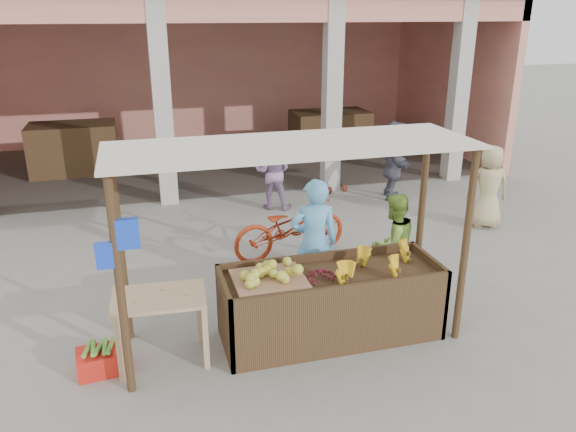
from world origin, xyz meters
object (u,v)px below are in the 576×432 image
object	(u,v)px
vendor_green	(393,241)
red_crate	(101,361)
side_table	(160,307)
vendor_blue	(314,239)
fruit_stall	(331,306)
motorcycle	(290,226)

from	to	relation	value
vendor_green	red_crate	bearing A→B (deg)	-3.74
side_table	vendor_blue	distance (m)	2.21
fruit_stall	red_crate	bearing A→B (deg)	-179.46
side_table	red_crate	size ratio (longest dim) A/B	2.09
side_table	motorcycle	xyz separation A→B (m)	(2.15, 2.37, -0.15)
red_crate	vendor_blue	xyz separation A→B (m)	(2.71, 0.85, 0.80)
fruit_stall	vendor_blue	size ratio (longest dim) A/B	1.40
vendor_blue	fruit_stall	bearing A→B (deg)	95.33
vendor_green	motorcycle	bearing A→B (deg)	-72.47
vendor_blue	vendor_green	bearing A→B (deg)	-169.96
fruit_stall	motorcycle	distance (m)	2.39
fruit_stall	motorcycle	world-z (taller)	motorcycle
fruit_stall	vendor_blue	distance (m)	0.98
red_crate	vendor_green	distance (m)	4.00
side_table	motorcycle	size ratio (longest dim) A/B	0.52
red_crate	vendor_blue	size ratio (longest dim) A/B	0.27
red_crate	side_table	bearing A→B (deg)	-2.39
fruit_stall	vendor_blue	xyz separation A→B (m)	(0.05, 0.83, 0.53)
red_crate	motorcycle	size ratio (longest dim) A/B	0.25
vendor_blue	motorcycle	world-z (taller)	vendor_blue
fruit_stall	side_table	world-z (taller)	side_table
side_table	vendor_blue	world-z (taller)	vendor_blue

